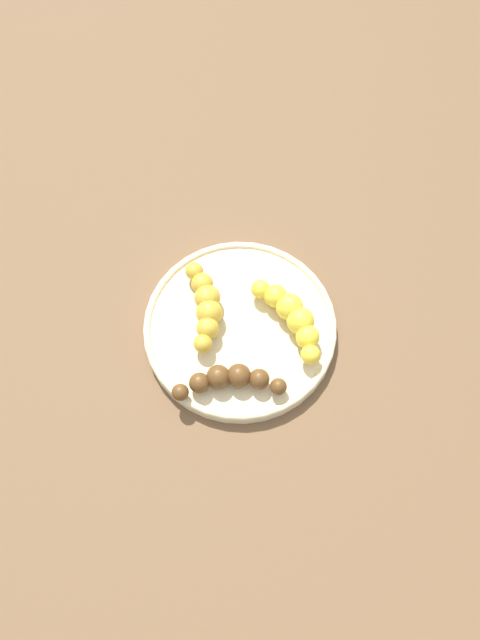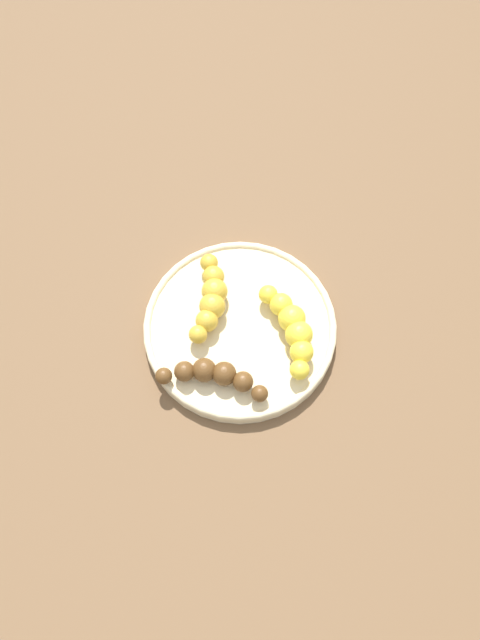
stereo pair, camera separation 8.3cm
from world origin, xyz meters
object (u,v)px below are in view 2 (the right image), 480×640
banana_yellow (292,328)px  banana_spotted (211,298)px  banana_overripe (213,375)px  fruit_bowl (240,328)px

banana_yellow → banana_spotted: 0.12m
banana_yellow → banana_spotted: bearing=138.2°
banana_spotted → banana_overripe: 0.11m
fruit_bowl → banana_spotted: (0.01, -0.05, 0.02)m
banana_overripe → banana_yellow: bearing=-46.6°
banana_spotted → banana_yellow: bearing=-15.2°
fruit_bowl → banana_spotted: banana_spotted is taller
fruit_bowl → banana_yellow: size_ratio=2.00×
banana_yellow → banana_spotted: (0.05, -0.11, -0.00)m
banana_yellow → banana_overripe: size_ratio=1.05×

